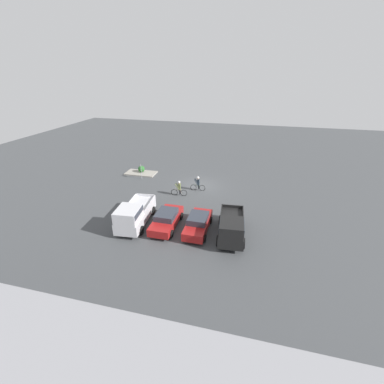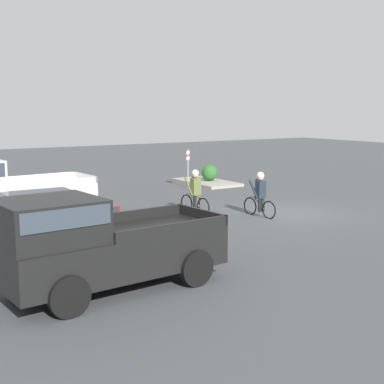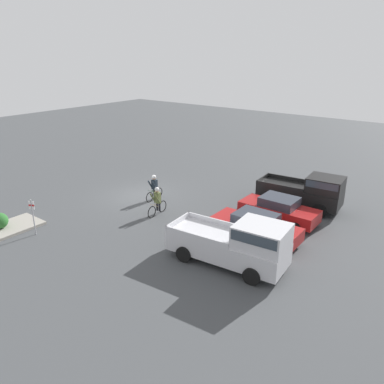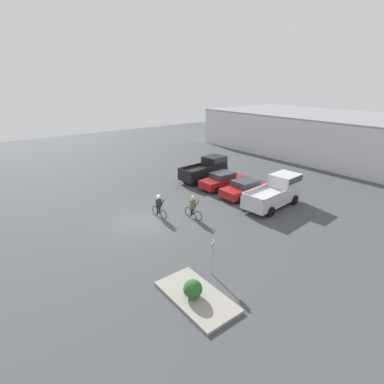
% 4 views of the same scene
% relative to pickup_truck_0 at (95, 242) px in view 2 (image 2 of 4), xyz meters
% --- Properties ---
extents(ground_plane, '(80.00, 80.00, 0.00)m').
position_rel_pickup_truck_0_xyz_m(ground_plane, '(4.72, -9.73, -1.14)').
color(ground_plane, '#424447').
extents(pickup_truck_0, '(2.47, 5.15, 2.20)m').
position_rel_pickup_truck_0_xyz_m(pickup_truck_0, '(0.00, 0.00, 0.00)').
color(pickup_truck_0, black).
rests_on(pickup_truck_0, ground_plane).
extents(sedan_0, '(1.91, 4.42, 1.48)m').
position_rel_pickup_truck_0_xyz_m(sedan_0, '(2.84, -0.52, -0.40)').
color(sedan_0, maroon).
rests_on(sedan_0, ground_plane).
extents(sedan_1, '(1.98, 4.59, 1.45)m').
position_rel_pickup_truck_0_xyz_m(sedan_1, '(5.64, -0.49, -0.41)').
color(sedan_1, maroon).
rests_on(sedan_1, ground_plane).
extents(pickup_truck_1, '(2.57, 5.62, 2.32)m').
position_rel_pickup_truck_0_xyz_m(pickup_truck_1, '(8.39, 0.10, 0.04)').
color(pickup_truck_1, silver).
rests_on(pickup_truck_1, ground_plane).
extents(cyclist_0, '(1.78, 0.49, 1.76)m').
position_rel_pickup_truck_0_xyz_m(cyclist_0, '(6.32, -6.66, -0.25)').
color(cyclist_0, black).
rests_on(cyclist_0, ground_plane).
extents(cyclist_1, '(1.70, 0.48, 1.72)m').
position_rel_pickup_truck_0_xyz_m(cyclist_1, '(4.63, -8.47, -0.25)').
color(cyclist_1, black).
rests_on(cyclist_1, ground_plane).
extents(fire_lane_sign, '(0.17, 0.27, 2.01)m').
position_rel_pickup_truck_0_xyz_m(fire_lane_sign, '(12.24, -10.04, 0.08)').
color(fire_lane_sign, '#9E9EA3').
rests_on(fire_lane_sign, ground_plane).
extents(curb_island, '(3.99, 2.07, 0.15)m').
position_rel_pickup_truck_0_xyz_m(curb_island, '(13.15, -11.78, -1.07)').
color(curb_island, gray).
rests_on(curb_island, ground_plane).
extents(shrub, '(0.87, 0.87, 0.87)m').
position_rel_pickup_truck_0_xyz_m(shrub, '(13.12, -11.97, -0.56)').
color(shrub, '#286028').
rests_on(shrub, curb_island).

